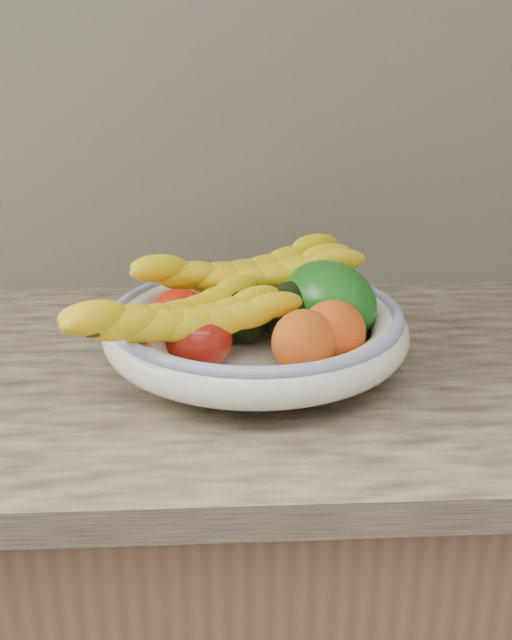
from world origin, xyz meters
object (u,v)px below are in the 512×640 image
(fruit_bowl, at_px, (256,328))
(green_mango, at_px, (328,301))
(banana_bunch_front, at_px, (181,324))
(banana_bunch_back, at_px, (246,279))

(fruit_bowl, distance_m, green_mango, 0.10)
(fruit_bowl, height_order, green_mango, green_mango)
(fruit_bowl, distance_m, banana_bunch_front, 0.12)
(green_mango, distance_m, banana_bunch_back, 0.12)
(fruit_bowl, relative_size, banana_bunch_back, 1.18)
(banana_bunch_back, height_order, banana_bunch_front, banana_bunch_back)
(fruit_bowl, distance_m, banana_bunch_back, 0.09)
(green_mango, bearing_deg, banana_bunch_back, 115.12)
(fruit_bowl, relative_size, banana_bunch_front, 1.27)
(fruit_bowl, height_order, banana_bunch_back, banana_bunch_back)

